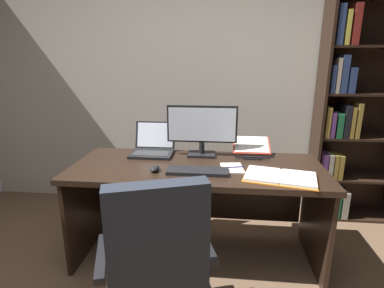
{
  "coord_description": "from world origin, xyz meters",
  "views": [
    {
      "loc": [
        0.27,
        -0.97,
        1.51
      ],
      "look_at": [
        0.06,
        1.07,
        0.93
      ],
      "focal_mm": 28.37,
      "sensor_mm": 36.0,
      "label": 1
    }
  ],
  "objects_px": {
    "laptop": "(153,147)",
    "open_binder": "(280,177)",
    "keyboard": "(198,171)",
    "reading_stand_with_book": "(251,147)",
    "office_chair": "(157,275)",
    "notepad": "(232,168)",
    "desk": "(198,186)",
    "pen": "(235,167)",
    "bookshelf": "(351,121)",
    "computer_mouse": "(155,168)",
    "monitor": "(202,130)"
  },
  "relations": [
    {
      "from": "pen",
      "to": "keyboard",
      "type": "bearing_deg",
      "value": -158.34
    },
    {
      "from": "monitor",
      "to": "reading_stand_with_book",
      "type": "height_order",
      "value": "monitor"
    },
    {
      "from": "laptop",
      "to": "keyboard",
      "type": "height_order",
      "value": "laptop"
    },
    {
      "from": "bookshelf",
      "to": "reading_stand_with_book",
      "type": "relative_size",
      "value": 6.85
    },
    {
      "from": "monitor",
      "to": "keyboard",
      "type": "relative_size",
      "value": 1.33
    },
    {
      "from": "computer_mouse",
      "to": "pen",
      "type": "height_order",
      "value": "computer_mouse"
    },
    {
      "from": "desk",
      "to": "laptop",
      "type": "height_order",
      "value": "laptop"
    },
    {
      "from": "laptop",
      "to": "reading_stand_with_book",
      "type": "relative_size",
      "value": 1.14
    },
    {
      "from": "keyboard",
      "to": "pen",
      "type": "xyz_separation_m",
      "value": [
        0.26,
        0.1,
        0.0
      ]
    },
    {
      "from": "desk",
      "to": "keyboard",
      "type": "relative_size",
      "value": 4.38
    },
    {
      "from": "reading_stand_with_book",
      "to": "notepad",
      "type": "relative_size",
      "value": 1.4
    },
    {
      "from": "notepad",
      "to": "pen",
      "type": "relative_size",
      "value": 1.5
    },
    {
      "from": "open_binder",
      "to": "computer_mouse",
      "type": "bearing_deg",
      "value": -170.6
    },
    {
      "from": "keyboard",
      "to": "notepad",
      "type": "height_order",
      "value": "keyboard"
    },
    {
      "from": "keyboard",
      "to": "reading_stand_with_book",
      "type": "distance_m",
      "value": 0.61
    },
    {
      "from": "office_chair",
      "to": "keyboard",
      "type": "relative_size",
      "value": 2.33
    },
    {
      "from": "office_chair",
      "to": "reading_stand_with_book",
      "type": "distance_m",
      "value": 1.28
    },
    {
      "from": "computer_mouse",
      "to": "monitor",
      "type": "bearing_deg",
      "value": 52.87
    },
    {
      "from": "notepad",
      "to": "pen",
      "type": "height_order",
      "value": "pen"
    },
    {
      "from": "monitor",
      "to": "notepad",
      "type": "distance_m",
      "value": 0.43
    },
    {
      "from": "reading_stand_with_book",
      "to": "notepad",
      "type": "bearing_deg",
      "value": -114.78
    },
    {
      "from": "computer_mouse",
      "to": "desk",
      "type": "bearing_deg",
      "value": 38.86
    },
    {
      "from": "desk",
      "to": "bookshelf",
      "type": "bearing_deg",
      "value": 27.69
    },
    {
      "from": "desk",
      "to": "keyboard",
      "type": "distance_m",
      "value": 0.31
    },
    {
      "from": "laptop",
      "to": "computer_mouse",
      "type": "bearing_deg",
      "value": -75.42
    },
    {
      "from": "bookshelf",
      "to": "reading_stand_with_book",
      "type": "xyz_separation_m",
      "value": [
        -0.94,
        -0.49,
        -0.14
      ]
    },
    {
      "from": "bookshelf",
      "to": "computer_mouse",
      "type": "distance_m",
      "value": 1.9
    },
    {
      "from": "desk",
      "to": "reading_stand_with_book",
      "type": "relative_size",
      "value": 6.23
    },
    {
      "from": "laptop",
      "to": "reading_stand_with_book",
      "type": "height_order",
      "value": "laptop"
    },
    {
      "from": "monitor",
      "to": "keyboard",
      "type": "height_order",
      "value": "monitor"
    },
    {
      "from": "keyboard",
      "to": "computer_mouse",
      "type": "bearing_deg",
      "value": 180.0
    },
    {
      "from": "desk",
      "to": "office_chair",
      "type": "bearing_deg",
      "value": -99.38
    },
    {
      "from": "keyboard",
      "to": "laptop",
      "type": "bearing_deg",
      "value": 135.08
    },
    {
      "from": "laptop",
      "to": "open_binder",
      "type": "bearing_deg",
      "value": -25.5
    },
    {
      "from": "bookshelf",
      "to": "monitor",
      "type": "xyz_separation_m",
      "value": [
        -1.34,
        -0.54,
        0.01
      ]
    },
    {
      "from": "laptop",
      "to": "computer_mouse",
      "type": "xyz_separation_m",
      "value": [
        0.11,
        -0.4,
        -0.03
      ]
    },
    {
      "from": "monitor",
      "to": "pen",
      "type": "bearing_deg",
      "value": -48.65
    },
    {
      "from": "office_chair",
      "to": "computer_mouse",
      "type": "bearing_deg",
      "value": 84.26
    },
    {
      "from": "notepad",
      "to": "pen",
      "type": "bearing_deg",
      "value": 0.0
    },
    {
      "from": "bookshelf",
      "to": "laptop",
      "type": "height_order",
      "value": "bookshelf"
    },
    {
      "from": "open_binder",
      "to": "bookshelf",
      "type": "bearing_deg",
      "value": 64.04
    },
    {
      "from": "laptop",
      "to": "pen",
      "type": "distance_m",
      "value": 0.73
    },
    {
      "from": "laptop",
      "to": "open_binder",
      "type": "xyz_separation_m",
      "value": [
        0.95,
        -0.45,
        -0.04
      ]
    },
    {
      "from": "computer_mouse",
      "to": "notepad",
      "type": "height_order",
      "value": "computer_mouse"
    },
    {
      "from": "laptop",
      "to": "computer_mouse",
      "type": "relative_size",
      "value": 3.24
    },
    {
      "from": "keyboard",
      "to": "open_binder",
      "type": "xyz_separation_m",
      "value": [
        0.55,
        -0.05,
        -0.0
      ]
    },
    {
      "from": "office_chair",
      "to": "open_binder",
      "type": "bearing_deg",
      "value": 20.78
    },
    {
      "from": "office_chair",
      "to": "reading_stand_with_book",
      "type": "relative_size",
      "value": 3.32
    },
    {
      "from": "open_binder",
      "to": "notepad",
      "type": "xyz_separation_m",
      "value": [
        -0.31,
        0.15,
        -0.01
      ]
    },
    {
      "from": "pen",
      "to": "desk",
      "type": "bearing_deg",
      "value": 155.67
    }
  ]
}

